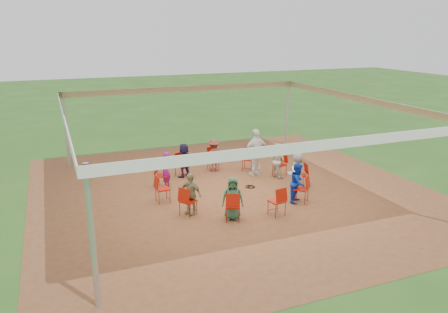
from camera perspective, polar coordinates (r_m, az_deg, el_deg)
name	(u,v)px	position (r m, az deg, el deg)	size (l,w,h in m)	color
ground	(231,191)	(15.04, 0.97, -4.52)	(80.00, 80.00, 0.00)	#275219
dirt_patch	(231,191)	(15.04, 0.97, -4.50)	(13.00, 13.00, 0.00)	brown
tent	(232,123)	(14.38, 1.01, 4.35)	(10.33, 10.33, 3.00)	#B2B2B7
chair_0	(300,175)	(15.44, 9.93, -2.45)	(0.42, 0.44, 0.90)	#A01103
chair_1	(280,165)	(16.53, 7.27, -1.08)	(0.42, 0.44, 0.90)	#A01103
chair_2	(248,159)	(17.13, 3.15, -0.35)	(0.42, 0.44, 0.90)	#A01103
chair_3	(213,159)	(17.11, -1.43, -0.35)	(0.42, 0.44, 0.90)	#A01103
chair_4	(182,165)	(16.48, -5.51, -1.08)	(0.42, 0.44, 0.90)	#A01103
chair_5	(162,175)	(15.37, -8.06, -2.45)	(0.42, 0.44, 0.90)	#A01103
chair_6	(163,189)	(14.08, -8.02, -4.22)	(0.42, 0.44, 0.90)	#A01103
chair_7	(188,201)	(13.02, -4.71, -5.84)	(0.42, 0.44, 0.90)	#A01103
chair_8	(233,206)	(12.62, 1.14, -6.52)	(0.42, 0.44, 0.90)	#A01103
chair_9	(277,201)	(13.06, 6.91, -5.82)	(0.42, 0.44, 0.90)	#A01103
chair_10	(301,189)	(14.15, 10.05, -4.20)	(0.42, 0.44, 0.90)	#A01103
person_seated_0	(297,170)	(15.34, 9.54, -1.76)	(0.63, 0.35, 1.29)	gray
person_seated_1	(278,160)	(16.39, 7.02, -0.50)	(0.63, 0.36, 1.29)	beige
person_seated_2	(214,155)	(16.95, -1.33, 0.19)	(0.83, 0.41, 1.29)	brown
person_seated_3	(184,160)	(16.34, -5.23, -0.49)	(1.19, 0.45, 1.29)	#1D1A3F
person_seated_4	(165,170)	(15.27, -7.65, -1.76)	(0.47, 0.31, 1.29)	#820E69
person_seated_5	(190,194)	(13.03, -4.41, -4.86)	(0.75, 0.39, 1.29)	#8B815A
person_seated_6	(233,198)	(12.65, 1.14, -5.47)	(0.63, 0.35, 1.29)	#2A5339
person_seated_7	(298,183)	(14.11, 9.62, -3.38)	(0.63, 0.36, 1.29)	#0B2BA6
standing_person	(256,152)	(16.40, 4.21, 0.53)	(1.06, 0.54, 1.80)	silver
cable_coil	(251,187)	(15.39, 3.48, -3.98)	(0.36, 0.36, 0.03)	black
laptop	(293,171)	(15.31, 8.95, -1.93)	(0.32, 0.37, 0.22)	#B7B7BC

